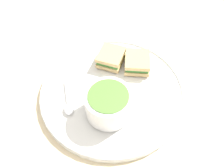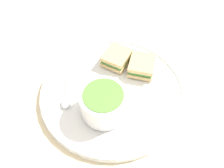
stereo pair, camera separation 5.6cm
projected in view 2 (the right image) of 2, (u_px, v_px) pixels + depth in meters
The scene contains 6 objects.
ground_plane at pixel (112, 92), 0.59m from camera, with size 2.40×2.40×0.00m, color beige.
plate at pixel (112, 90), 0.58m from camera, with size 0.38×0.38×0.02m.
soup_bowl at pixel (104, 103), 0.51m from camera, with size 0.11×0.11×0.07m.
spoon at pixel (66, 100), 0.55m from camera, with size 0.11×0.04×0.01m.
sandwich_half_near at pixel (142, 66), 0.60m from camera, with size 0.08×0.07×0.03m.
sandwich_half_far at pixel (118, 58), 0.62m from camera, with size 0.09×0.09×0.03m.
Camera 2 is at (-0.34, -0.05, 0.48)m, focal length 35.00 mm.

